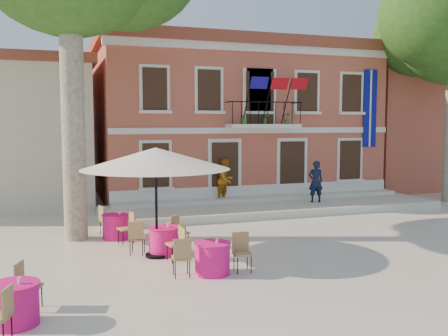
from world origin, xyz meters
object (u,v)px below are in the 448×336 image
patio_umbrella (156,159)px  cafe_table_2 (15,302)px  pedestrian_navy (316,182)px  pedestrian_orange (226,180)px  cafe_table_1 (164,239)px  cafe_table_3 (116,225)px  cafe_table_0 (212,257)px

patio_umbrella → cafe_table_2: patio_umbrella is taller
patio_umbrella → pedestrian_navy: 9.48m
patio_umbrella → pedestrian_navy: (7.75, 5.24, -1.50)m
pedestrian_orange → cafe_table_2: bearing=-161.4°
cafe_table_1 → cafe_table_3: bearing=114.1°
cafe_table_2 → pedestrian_orange: bearing=54.1°
cafe_table_1 → pedestrian_navy: bearing=34.2°
pedestrian_navy → pedestrian_orange: pedestrian_orange is taller
patio_umbrella → pedestrian_orange: 8.12m
cafe_table_1 → patio_umbrella: bearing=-148.5°
pedestrian_orange → cafe_table_0: size_ratio=0.93×
patio_umbrella → pedestrian_navy: patio_umbrella is taller
cafe_table_0 → cafe_table_1: bearing=108.6°
pedestrian_navy → cafe_table_0: 9.95m
pedestrian_navy → cafe_table_1: 9.10m
cafe_table_0 → patio_umbrella: bearing=115.7°
cafe_table_1 → cafe_table_0: bearing=-71.4°
cafe_table_1 → cafe_table_3: same height
pedestrian_orange → cafe_table_3: bearing=-175.6°
pedestrian_orange → cafe_table_2: pedestrian_orange is taller
pedestrian_navy → pedestrian_orange: size_ratio=0.96×
cafe_table_0 → cafe_table_3: bearing=111.5°
cafe_table_0 → cafe_table_2: size_ratio=1.00×
cafe_table_1 → pedestrian_orange: bearing=58.5°
pedestrian_navy → cafe_table_0: pedestrian_navy is taller
patio_umbrella → cafe_table_0: 3.16m
pedestrian_navy → cafe_table_2: bearing=47.9°
cafe_table_0 → cafe_table_3: (-1.76, 4.48, 0.00)m
cafe_table_3 → cafe_table_0: bearing=-68.5°
pedestrian_orange → cafe_table_0: (-3.32, -8.74, -0.79)m
pedestrian_orange → cafe_table_3: (-5.09, -4.26, -0.79)m
pedestrian_navy → cafe_table_1: (-7.51, -5.09, -0.74)m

